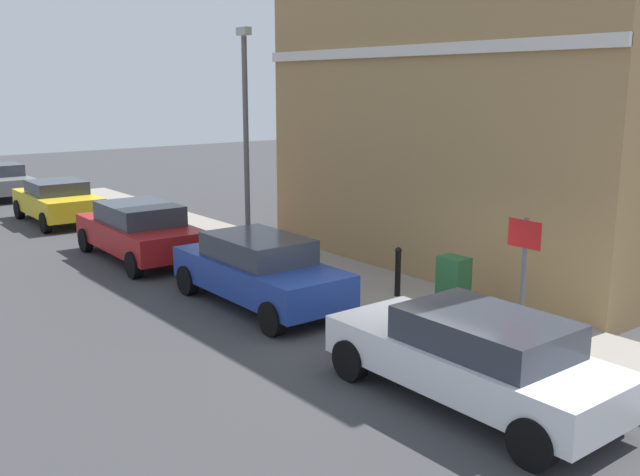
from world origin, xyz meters
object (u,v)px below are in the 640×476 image
(car_white, at_px, (474,355))
(utility_cabinet, at_px, (453,289))
(car_yellow, at_px, (58,201))
(bollard_near_cabinet, at_px, (398,270))
(lamppost, at_px, (246,129))
(car_red, at_px, (139,230))
(bollard_far_kerb, at_px, (306,260))
(car_blue, at_px, (259,270))
(street_sign, at_px, (523,268))
(car_grey, at_px, (0,180))

(car_white, height_order, utility_cabinet, car_white)
(car_yellow, bearing_deg, bollard_near_cabinet, -167.70)
(bollard_near_cabinet, bearing_deg, lamppost, 89.46)
(car_red, distance_m, bollard_far_kerb, 5.28)
(bollard_far_kerb, bearing_deg, car_red, 107.44)
(car_blue, bearing_deg, car_yellow, 1.47)
(bollard_near_cabinet, relative_size, bollard_far_kerb, 1.00)
(car_blue, distance_m, bollard_far_kerb, 1.38)
(bollard_far_kerb, relative_size, lamppost, 0.18)
(bollard_near_cabinet, bearing_deg, utility_cabinet, -93.63)
(car_blue, height_order, utility_cabinet, car_blue)
(street_sign, xyz_separation_m, lamppost, (0.99, 9.48, 1.64))
(car_red, height_order, utility_cabinet, car_red)
(car_white, xyz_separation_m, lamppost, (2.58, 9.87, 2.57))
(car_blue, distance_m, utility_cabinet, 3.91)
(bollard_far_kerb, xyz_separation_m, lamppost, (1.05, 3.97, 2.60))
(car_grey, height_order, bollard_near_cabinet, car_grey)
(car_white, height_order, lamppost, lamppost)
(car_grey, bearing_deg, car_yellow, -179.49)
(car_blue, bearing_deg, utility_cabinet, -144.19)
(bollard_near_cabinet, xyz_separation_m, lamppost, (0.05, 5.79, 2.60))
(car_red, xyz_separation_m, bollard_near_cabinet, (2.57, -6.85, -0.07))
(utility_cabinet, distance_m, bollard_far_kerb, 3.51)
(car_yellow, height_order, lamppost, lamppost)
(car_red, distance_m, car_grey, 12.94)
(car_red, height_order, lamppost, lamppost)
(car_red, bearing_deg, car_grey, 1.86)
(car_grey, distance_m, bollard_far_kerb, 18.05)
(car_grey, distance_m, street_sign, 23.57)
(street_sign, bearing_deg, bollard_near_cabinet, 75.81)
(car_grey, bearing_deg, bollard_near_cabinet, -172.54)
(car_white, xyz_separation_m, street_sign, (1.60, 0.39, 0.93))
(utility_cabinet, bearing_deg, car_red, 106.36)
(car_white, relative_size, street_sign, 1.91)
(car_blue, xyz_separation_m, street_sign, (1.43, -5.31, 0.89))
(car_blue, xyz_separation_m, car_red, (-0.22, 5.24, 0.01))
(car_yellow, relative_size, street_sign, 1.79)
(car_grey, distance_m, lamppost, 14.49)
(car_yellow, relative_size, utility_cabinet, 3.58)
(car_white, distance_m, utility_cabinet, 3.49)
(car_blue, height_order, car_yellow, car_blue)
(car_grey, distance_m, utility_cabinet, 21.52)
(car_white, relative_size, car_blue, 1.01)
(utility_cabinet, relative_size, bollard_far_kerb, 1.11)
(car_red, distance_m, bollard_near_cabinet, 7.32)
(car_white, bearing_deg, car_yellow, 0.14)
(car_red, relative_size, utility_cabinet, 3.92)
(bollard_far_kerb, height_order, lamppost, lamppost)
(car_grey, relative_size, utility_cabinet, 3.40)
(car_red, distance_m, utility_cabinet, 8.79)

